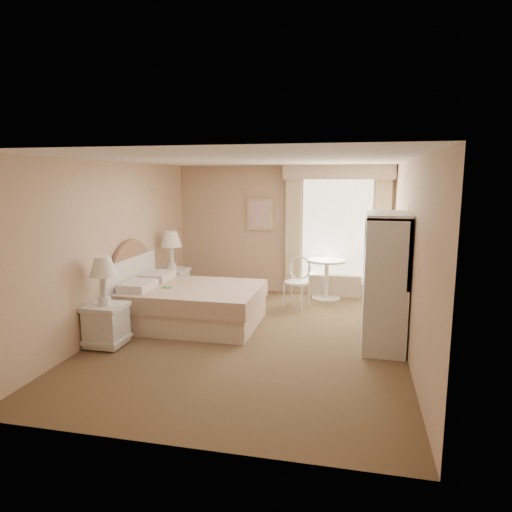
% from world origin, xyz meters
% --- Properties ---
extents(room, '(4.21, 5.51, 2.51)m').
position_xyz_m(room, '(0.00, 0.00, 1.25)').
color(room, brown).
rests_on(room, ground).
extents(window, '(2.05, 0.22, 2.51)m').
position_xyz_m(window, '(1.05, 2.65, 1.34)').
color(window, white).
rests_on(window, room).
extents(framed_art, '(0.52, 0.04, 0.62)m').
position_xyz_m(framed_art, '(-0.45, 2.71, 1.55)').
color(framed_art, tan).
rests_on(framed_art, room).
extents(bed, '(2.08, 1.58, 1.40)m').
position_xyz_m(bed, '(-1.12, 0.42, 0.34)').
color(bed, tan).
rests_on(bed, room).
extents(nightstand_near, '(0.50, 0.50, 1.22)m').
position_xyz_m(nightstand_near, '(-1.84, -0.74, 0.46)').
color(nightstand_near, silver).
rests_on(nightstand_near, room).
extents(nightstand_far, '(0.53, 0.53, 1.29)m').
position_xyz_m(nightstand_far, '(-1.84, 1.54, 0.49)').
color(nightstand_far, silver).
rests_on(nightstand_far, room).
extents(round_table, '(0.71, 0.71, 0.75)m').
position_xyz_m(round_table, '(0.90, 2.40, 0.50)').
color(round_table, silver).
rests_on(round_table, room).
extents(cafe_chair, '(0.52, 0.52, 0.89)m').
position_xyz_m(cafe_chair, '(0.44, 1.75, 0.52)').
color(cafe_chair, silver).
rests_on(cafe_chair, room).
extents(armoire, '(0.54, 1.09, 1.81)m').
position_xyz_m(armoire, '(1.81, 0.12, 0.75)').
color(armoire, silver).
rests_on(armoire, room).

